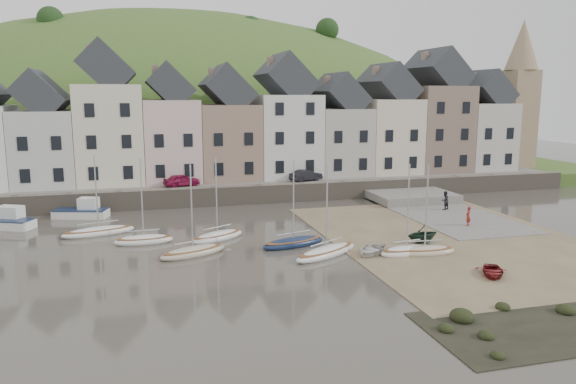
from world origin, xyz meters
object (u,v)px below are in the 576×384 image
object	(u,v)px
sailboat_0	(99,231)
rowboat_red	(492,271)
person_red	(468,216)
car_left	(182,180)
rowboat_white	(371,250)
rowboat_green	(422,234)
person_dark	(445,200)
car_right	(306,175)

from	to	relation	value
sailboat_0	rowboat_red	xyz separation A→B (m)	(23.02, -16.38, 0.07)
person_red	car_left	world-z (taller)	car_left
sailboat_0	rowboat_red	distance (m)	28.25
rowboat_white	rowboat_green	bearing A→B (deg)	67.48
rowboat_white	person_red	size ratio (longest dim) A/B	1.84
rowboat_white	person_dark	world-z (taller)	person_dark
person_dark	person_red	bearing A→B (deg)	55.02
rowboat_red	person_red	distance (m)	12.51
person_red	car_left	size ratio (longest dim) A/B	0.45
sailboat_0	person_red	bearing A→B (deg)	-10.32
sailboat_0	rowboat_green	size ratio (longest dim) A/B	2.51
rowboat_green	car_right	distance (m)	20.35
rowboat_green	rowboat_red	distance (m)	7.68
person_dark	rowboat_green	bearing A→B (deg)	30.91
rowboat_green	car_left	xyz separation A→B (m)	(-15.44, 20.13, 1.48)
car_left	car_right	size ratio (longest dim) A/B	0.99
rowboat_red	person_dark	xyz separation A→B (m)	(7.15, 17.23, 0.65)
rowboat_green	car_right	world-z (taller)	car_right
car_right	rowboat_red	bearing A→B (deg)	166.34
rowboat_red	car_left	bearing A→B (deg)	149.57
person_red	sailboat_0	bearing A→B (deg)	-48.02
person_dark	car_left	size ratio (longest dim) A/B	0.48
car_left	car_right	world-z (taller)	car_left
person_red	rowboat_white	bearing A→B (deg)	-11.81
person_red	person_dark	xyz separation A→B (m)	(1.52, 6.07, 0.06)
car_left	sailboat_0	bearing A→B (deg)	133.09
rowboat_white	car_right	world-z (taller)	car_right
car_right	car_left	bearing A→B (deg)	70.27
rowboat_red	car_left	distance (m)	32.04
rowboat_red	person_dark	world-z (taller)	person_dark
rowboat_white	person_red	world-z (taller)	person_red
rowboat_red	rowboat_green	bearing A→B (deg)	122.76
sailboat_0	car_left	distance (m)	13.63
sailboat_0	car_right	world-z (taller)	sailboat_0
rowboat_green	person_red	bearing A→B (deg)	111.15
rowboat_red	car_left	world-z (taller)	car_left
rowboat_white	car_left	xyz separation A→B (m)	(-10.74, 21.83, 1.84)
rowboat_red	person_red	world-z (taller)	person_red
rowboat_green	person_dark	xyz separation A→B (m)	(7.53, 9.57, 0.25)
rowboat_white	rowboat_red	bearing A→B (deg)	-1.91
sailboat_0	rowboat_white	world-z (taller)	sailboat_0
person_red	car_right	size ratio (longest dim) A/B	0.44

